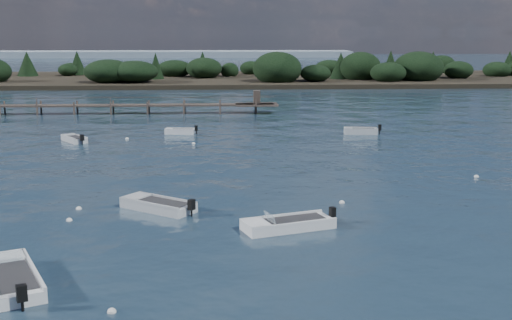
{
  "coord_description": "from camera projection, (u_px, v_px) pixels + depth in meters",
  "views": [
    {
      "loc": [
        0.14,
        -28.43,
        9.44
      ],
      "look_at": [
        2.23,
        14.0,
        1.0
      ],
      "focal_mm": 45.0,
      "sensor_mm": 36.0,
      "label": 1
    }
  ],
  "objects": [
    {
      "name": "tender_far_grey",
      "position": [
        74.0,
        140.0,
        56.51
      ],
      "size": [
        2.76,
        3.18,
        1.09
      ],
      "color": "#B0B5B7",
      "rests_on": "ground"
    },
    {
      "name": "ground",
      "position": [
        224.0,
        102.0,
        88.47
      ],
      "size": [
        400.0,
        400.0,
        0.0
      ],
      "primitive_type": "plane",
      "color": "#172837",
      "rests_on": "ground"
    },
    {
      "name": "dinghy_mid_white_a",
      "position": [
        288.0,
        226.0,
        31.41
      ],
      "size": [
        4.88,
        3.04,
        1.13
      ],
      "color": "silver",
      "rests_on": "ground"
    },
    {
      "name": "dinghy_mid_grey",
      "position": [
        158.0,
        207.0,
        34.81
      ],
      "size": [
        4.35,
        3.77,
        1.16
      ],
      "color": "#B0B5B7",
      "rests_on": "ground"
    },
    {
      "name": "jetty",
      "position": [
        39.0,
        106.0,
        75.46
      ],
      "size": [
        64.5,
        3.2,
        3.4
      ],
      "color": "#483C35",
      "rests_on": "ground"
    },
    {
      "name": "buoy_b",
      "position": [
        342.0,
        203.0,
        36.2
      ],
      "size": [
        0.32,
        0.32,
        0.32
      ],
      "primitive_type": "sphere",
      "color": "silver",
      "rests_on": "ground"
    },
    {
      "name": "buoy_extra_a",
      "position": [
        69.0,
        221.0,
        32.79
      ],
      "size": [
        0.32,
        0.32,
        0.32
      ],
      "primitive_type": "sphere",
      "color": "silver",
      "rests_on": "ground"
    },
    {
      "name": "tender_far_grey_b",
      "position": [
        361.0,
        132.0,
        60.89
      ],
      "size": [
        3.56,
        1.6,
        1.2
      ],
      "color": "#B0B5B7",
      "rests_on": "ground"
    },
    {
      "name": "tender_far_white",
      "position": [
        180.0,
        132.0,
        60.93
      ],
      "size": [
        3.14,
        1.43,
        1.06
      ],
      "color": "silver",
      "rests_on": "ground"
    },
    {
      "name": "buoy_c",
      "position": [
        79.0,
        209.0,
        34.94
      ],
      "size": [
        0.32,
        0.32,
        0.32
      ],
      "primitive_type": "sphere",
      "color": "silver",
      "rests_on": "ground"
    },
    {
      "name": "far_headland",
      "position": [
        348.0,
        71.0,
        128.47
      ],
      "size": [
        190.0,
        40.0,
        5.8
      ],
      "color": "black",
      "rests_on": "ground"
    },
    {
      "name": "dinghy_near_olive",
      "position": [
        11.0,
        281.0,
        24.41
      ],
      "size": [
        3.68,
        5.13,
        1.26
      ],
      "color": "silver",
      "rests_on": "ground"
    },
    {
      "name": "buoy_e",
      "position": [
        194.0,
        144.0,
        55.46
      ],
      "size": [
        0.32,
        0.32,
        0.32
      ],
      "primitive_type": "sphere",
      "color": "silver",
      "rests_on": "ground"
    },
    {
      "name": "buoy_a",
      "position": [
        112.0,
        312.0,
        22.05
      ],
      "size": [
        0.32,
        0.32,
        0.32
      ],
      "primitive_type": "sphere",
      "color": "silver",
      "rests_on": "ground"
    },
    {
      "name": "buoy_d",
      "position": [
        476.0,
        177.0,
        42.72
      ],
      "size": [
        0.32,
        0.32,
        0.32
      ],
      "primitive_type": "sphere",
      "color": "silver",
      "rests_on": "ground"
    },
    {
      "name": "buoy_extra_b",
      "position": [
        127.0,
        139.0,
        57.98
      ],
      "size": [
        0.32,
        0.32,
        0.32
      ],
      "primitive_type": "sphere",
      "color": "silver",
      "rests_on": "ground"
    }
  ]
}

